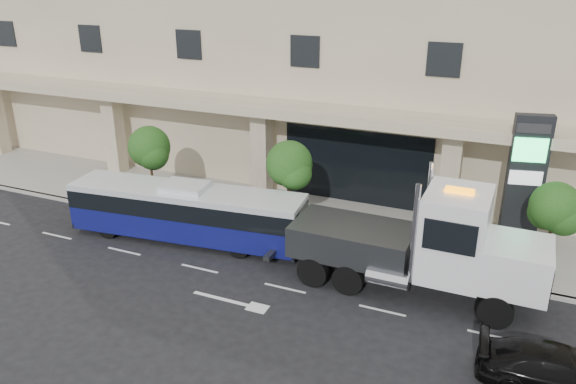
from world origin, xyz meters
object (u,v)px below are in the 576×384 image
at_px(city_bus, 186,211).
at_px(signage_pylon, 524,184).
at_px(tow_truck, 426,246).
at_px(black_sedan, 560,371).

bearing_deg(city_bus, signage_pylon, 12.25).
relative_size(tow_truck, black_sedan, 2.29).
bearing_deg(signage_pylon, tow_truck, -133.68).
relative_size(city_bus, tow_truck, 1.03).
xyz_separation_m(city_bus, signage_pylon, (14.26, 4.78, 1.87)).
distance_m(city_bus, tow_truck, 11.12).
relative_size(city_bus, black_sedan, 2.35).
bearing_deg(tow_truck, black_sedan, -38.30).
height_order(tow_truck, black_sedan, tow_truck).
distance_m(black_sedan, signage_pylon, 9.57).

